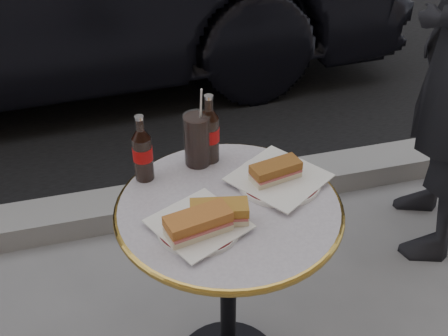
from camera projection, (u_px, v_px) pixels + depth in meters
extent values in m
cube|color=gray|center=(176.00, 200.00, 2.62)|extent=(40.00, 0.20, 0.12)
cylinder|color=silver|center=(199.00, 226.00, 1.43)|extent=(0.27, 0.27, 0.01)
cylinder|color=white|center=(279.00, 180.00, 1.59)|extent=(0.32, 0.32, 0.01)
cube|color=#B5682E|center=(198.00, 225.00, 1.39)|extent=(0.18, 0.11, 0.06)
cube|color=#AF772C|center=(219.00, 213.00, 1.43)|extent=(0.16, 0.10, 0.05)
cube|color=brown|center=(275.00, 172.00, 1.57)|extent=(0.15, 0.09, 0.05)
cylinder|color=black|center=(197.00, 139.00, 1.63)|extent=(0.08, 0.08, 0.16)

